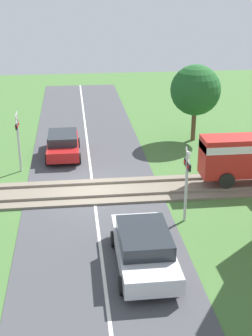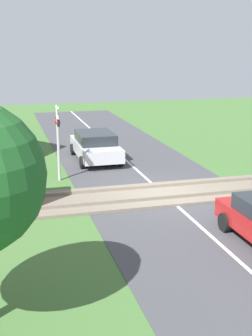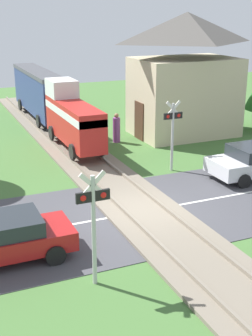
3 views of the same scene
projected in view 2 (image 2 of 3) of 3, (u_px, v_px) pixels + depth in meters
name	position (u px, v px, depth m)	size (l,w,h in m)	color
ground_plane	(165.00, 195.00, 18.00)	(60.00, 60.00, 0.00)	#426B33
road_surface	(165.00, 195.00, 18.00)	(48.00, 6.40, 0.02)	#424247
track_bed	(165.00, 194.00, 17.98)	(2.80, 48.00, 0.24)	#756B5B
car_far_side	(95.00, 145.00, 23.29)	(4.48, 2.05, 1.42)	silver
crossing_signal_east_approach	(58.00, 133.00, 19.51)	(0.90, 0.18, 3.19)	#B7B7B7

